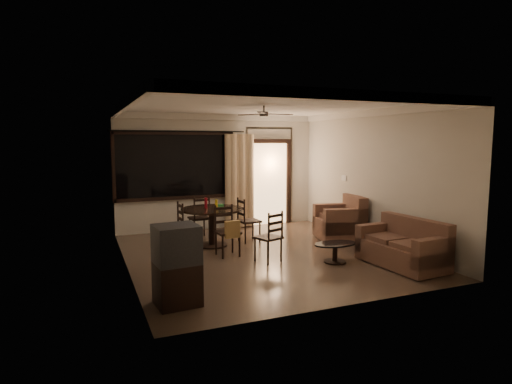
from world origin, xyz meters
name	(u,v)px	position (x,y,z in m)	size (l,w,h in m)	color
ground	(264,254)	(0.00, 0.00, 0.00)	(5.50, 5.50, 0.00)	#7F6651
room_shell	(257,155)	(0.59, 1.77, 1.83)	(5.50, 6.70, 5.50)	beige
dining_table	(212,216)	(-0.71, 1.03, 0.62)	(1.26, 1.26, 1.00)	black
dining_chair_west	(172,236)	(-1.55, 0.98, 0.28)	(0.45, 0.45, 0.95)	black
dining_chair_east	(249,229)	(0.12, 1.09, 0.28)	(0.45, 0.45, 0.95)	black
dining_chair_south	(228,240)	(-0.66, 0.18, 0.31)	(0.45, 0.50, 0.95)	black
dining_chair_north	(200,226)	(-0.77, 1.82, 0.28)	(0.45, 0.45, 0.95)	black
tv_cabinet	(177,265)	(-2.05, -1.86, 0.54)	(0.61, 0.55, 1.07)	black
sofa	(404,248)	(1.96, -1.59, 0.32)	(0.91, 1.56, 0.81)	#421F1E
armchair	(342,222)	(2.11, 0.54, 0.39)	(1.12, 1.12, 0.94)	#421F1E
coffee_table	(335,250)	(0.97, -0.97, 0.23)	(0.80, 0.48, 0.35)	black
side_chair	(269,247)	(-0.11, -0.47, 0.28)	(0.53, 0.53, 0.93)	black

